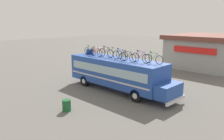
{
  "coord_description": "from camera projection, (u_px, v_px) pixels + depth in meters",
  "views": [
    {
      "loc": [
        12.86,
        -13.66,
        5.89
      ],
      "look_at": [
        -0.46,
        0.0,
        1.7
      ],
      "focal_mm": 35.75,
      "sensor_mm": 36.0,
      "label": 1
    }
  ],
  "objects": [
    {
      "name": "roadside_building",
      "position": [
        209.0,
        51.0,
        29.05
      ],
      "size": [
        9.04,
        9.64,
        4.18
      ],
      "color": "#9E9E99",
      "rests_on": "ground"
    },
    {
      "name": "rooftop_bicycle_8",
      "position": [
        154.0,
        59.0,
        16.73
      ],
      "size": [
        1.67,
        0.44,
        0.9
      ],
      "color": "black",
      "rests_on": "bus"
    },
    {
      "name": "trash_bin",
      "position": [
        67.0,
        105.0,
        14.87
      ],
      "size": [
        0.57,
        0.57,
        0.78
      ],
      "primitive_type": "cylinder",
      "color": "#1E592D",
      "rests_on": "ground"
    },
    {
      "name": "rooftop_bicycle_2",
      "position": [
        96.0,
        52.0,
        20.32
      ],
      "size": [
        1.72,
        0.44,
        0.88
      ],
      "color": "black",
      "rests_on": "bus"
    },
    {
      "name": "rooftop_bicycle_5",
      "position": [
        120.0,
        55.0,
        18.36
      ],
      "size": [
        1.69,
        0.44,
        0.96
      ],
      "color": "black",
      "rests_on": "bus"
    },
    {
      "name": "luggage_bag_1",
      "position": [
        90.0,
        52.0,
        21.73
      ],
      "size": [
        0.58,
        0.38,
        0.46
      ],
      "primitive_type": "cube",
      "color": "#193899",
      "rests_on": "bus"
    },
    {
      "name": "ground_plane",
      "position": [
        116.0,
        90.0,
        19.58
      ],
      "size": [
        120.0,
        120.0,
        0.0
      ],
      "primitive_type": "plane",
      "color": "#605E59"
    },
    {
      "name": "rooftop_bicycle_4",
      "position": [
        115.0,
        54.0,
        19.21
      ],
      "size": [
        1.78,
        0.44,
        0.95
      ],
      "color": "black",
      "rests_on": "bus"
    },
    {
      "name": "rooftop_bicycle_7",
      "position": [
        140.0,
        58.0,
        17.14
      ],
      "size": [
        1.75,
        0.44,
        0.96
      ],
      "color": "black",
      "rests_on": "bus"
    },
    {
      "name": "rooftop_bicycle_6",
      "position": [
        128.0,
        57.0,
        17.53
      ],
      "size": [
        1.69,
        0.44,
        0.9
      ],
      "color": "black",
      "rests_on": "bus"
    },
    {
      "name": "rooftop_bicycle_1",
      "position": [
        90.0,
        51.0,
        21.04
      ],
      "size": [
        1.68,
        0.44,
        0.9
      ],
      "color": "black",
      "rests_on": "bus"
    },
    {
      "name": "bus",
      "position": [
        118.0,
        72.0,
        19.07
      ],
      "size": [
        10.47,
        2.65,
        2.76
      ],
      "color": "#23479E",
      "rests_on": "ground"
    },
    {
      "name": "rooftop_bicycle_3",
      "position": [
        106.0,
        53.0,
        19.82
      ],
      "size": [
        1.78,
        0.44,
        0.98
      ],
      "color": "black",
      "rests_on": "bus"
    }
  ]
}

